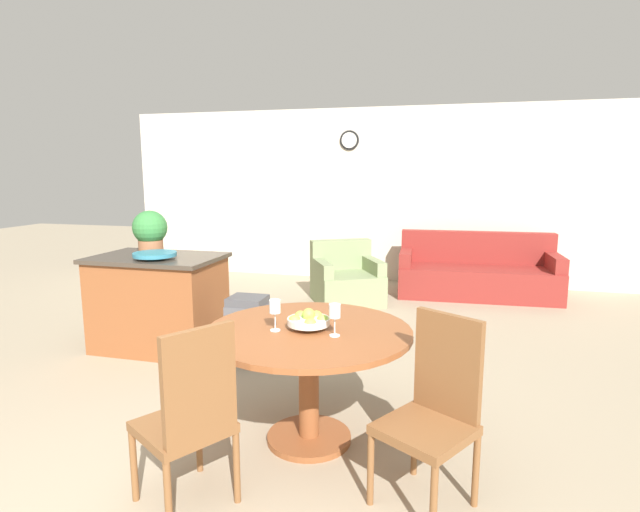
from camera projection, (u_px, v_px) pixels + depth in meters
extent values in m
cube|color=beige|center=(367.00, 195.00, 7.89)|extent=(8.00, 0.06, 2.70)
cylinder|color=black|center=(349.00, 140.00, 7.78)|extent=(0.30, 0.02, 0.30)
cylinder|color=white|center=(349.00, 140.00, 7.77)|extent=(0.24, 0.01, 0.24)
cylinder|color=brown|center=(309.00, 437.00, 3.24)|extent=(0.54, 0.54, 0.04)
cylinder|color=brown|center=(309.00, 385.00, 3.18)|extent=(0.13, 0.13, 0.68)
cylinder|color=brown|center=(309.00, 332.00, 3.12)|extent=(1.29, 1.29, 0.03)
cylinder|color=brown|center=(134.00, 466.00, 2.62)|extent=(0.04, 0.04, 0.40)
cylinder|color=brown|center=(199.00, 439.00, 2.88)|extent=(0.04, 0.04, 0.40)
cylinder|color=brown|center=(168.00, 500.00, 2.34)|extent=(0.04, 0.04, 0.40)
cylinder|color=brown|center=(237.00, 467.00, 2.60)|extent=(0.04, 0.04, 0.40)
cube|color=brown|center=(183.00, 427.00, 2.57)|extent=(0.58, 0.58, 0.05)
cube|color=brown|center=(200.00, 383.00, 2.39)|extent=(0.24, 0.35, 0.55)
cylinder|color=brown|center=(434.00, 504.00, 2.31)|extent=(0.04, 0.04, 0.40)
cylinder|color=brown|center=(371.00, 469.00, 2.59)|extent=(0.04, 0.04, 0.40)
cylinder|color=brown|center=(476.00, 471.00, 2.57)|extent=(0.04, 0.04, 0.40)
cylinder|color=brown|center=(415.00, 442.00, 2.85)|extent=(0.04, 0.04, 0.40)
cube|color=brown|center=(425.00, 430.00, 2.54)|extent=(0.58, 0.58, 0.05)
cube|color=brown|center=(448.00, 365.00, 2.62)|extent=(0.35, 0.24, 0.55)
cylinder|color=silver|center=(309.00, 327.00, 3.11)|extent=(0.10, 0.10, 0.03)
cylinder|color=silver|center=(309.00, 321.00, 3.11)|extent=(0.27, 0.27, 0.04)
sphere|color=#99C142|center=(323.00, 321.00, 3.09)|extent=(0.08, 0.08, 0.08)
sphere|color=#99C142|center=(316.00, 317.00, 3.18)|extent=(0.08, 0.08, 0.08)
sphere|color=#99C142|center=(301.00, 317.00, 3.17)|extent=(0.08, 0.08, 0.08)
sphere|color=#99C142|center=(295.00, 321.00, 3.09)|extent=(0.08, 0.08, 0.08)
sphere|color=#99C142|center=(310.00, 325.00, 3.02)|extent=(0.08, 0.08, 0.08)
sphere|color=#99C142|center=(309.00, 315.00, 3.10)|extent=(0.08, 0.08, 0.08)
cylinder|color=silver|center=(275.00, 330.00, 3.08)|extent=(0.06, 0.06, 0.01)
cylinder|color=silver|center=(275.00, 321.00, 3.07)|extent=(0.01, 0.01, 0.11)
cylinder|color=silver|center=(275.00, 306.00, 3.05)|extent=(0.07, 0.07, 0.08)
cylinder|color=silver|center=(335.00, 335.00, 2.98)|extent=(0.06, 0.06, 0.01)
cylinder|color=silver|center=(335.00, 326.00, 2.97)|extent=(0.01, 0.01, 0.11)
cylinder|color=silver|center=(335.00, 311.00, 2.95)|extent=(0.07, 0.07, 0.08)
cube|color=brown|center=(159.00, 304.00, 4.87)|extent=(1.15, 0.74, 0.88)
cube|color=#42382D|center=(157.00, 258.00, 4.80)|extent=(1.21, 0.80, 0.04)
cylinder|color=teal|center=(155.00, 257.00, 4.64)|extent=(0.14, 0.14, 0.02)
cylinder|color=teal|center=(155.00, 254.00, 4.63)|extent=(0.40, 0.40, 0.04)
cylinder|color=#A36642|center=(151.00, 246.00, 4.99)|extent=(0.24, 0.24, 0.12)
sphere|color=#387F3D|center=(150.00, 227.00, 4.96)|extent=(0.34, 0.34, 0.34)
cube|color=#56565B|center=(248.00, 333.00, 4.53)|extent=(0.34, 0.29, 0.54)
cube|color=#49494E|center=(248.00, 301.00, 4.48)|extent=(0.33, 0.28, 0.07)
cube|color=maroon|center=(477.00, 281.00, 6.94)|extent=(2.17, 0.97, 0.42)
cube|color=maroon|center=(476.00, 247.00, 7.19)|extent=(2.14, 0.29, 0.45)
cube|color=maroon|center=(406.00, 271.00, 7.12)|extent=(0.20, 0.81, 0.62)
cube|color=maroon|center=(553.00, 277.00, 6.72)|extent=(0.20, 0.81, 0.62)
cube|color=gray|center=(347.00, 288.00, 6.60)|extent=(1.11, 1.10, 0.40)
cube|color=gray|center=(341.00, 254.00, 6.83)|extent=(0.81, 0.55, 0.40)
cube|color=gray|center=(322.00, 283.00, 6.50)|extent=(0.47, 0.71, 0.58)
cube|color=gray|center=(372.00, 280.00, 6.67)|extent=(0.47, 0.71, 0.58)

